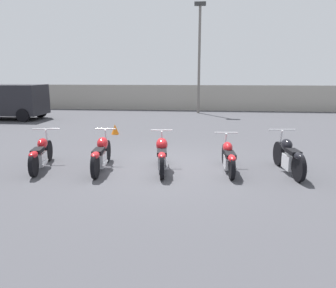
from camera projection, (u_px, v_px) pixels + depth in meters
ground_plane at (168, 167)px, 8.87m from camera, size 60.00×60.00×0.00m
fence_back at (190, 98)px, 22.50m from camera, size 40.00×0.04×1.74m
light_pole_left at (199, 48)px, 20.40m from camera, size 0.70×0.35×6.75m
motorcycle_slot_0 at (41, 154)px, 8.67m from camera, size 0.81×2.10×0.97m
motorcycle_slot_1 at (101, 154)px, 8.55m from camera, size 0.57×2.17×0.99m
motorcycle_slot_2 at (162, 154)px, 8.45m from camera, size 0.59×1.98×0.99m
motorcycle_slot_3 at (229, 157)px, 8.40m from camera, size 0.63×1.92×0.93m
motorcycle_slot_4 at (289, 157)px, 8.25m from camera, size 0.71×2.05×1.03m
parked_van at (2, 100)px, 18.11m from camera, size 4.62×2.11×1.90m
traffic_cone_near at (115, 129)px, 13.69m from camera, size 0.32×0.32×0.42m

